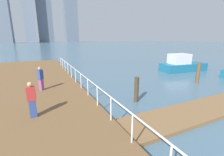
{
  "coord_description": "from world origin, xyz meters",
  "views": [
    {
      "loc": [
        -5.76,
        2.8,
        3.86
      ],
      "look_at": [
        -1.95,
        10.81,
        1.6
      ],
      "focal_mm": 25.19,
      "sensor_mm": 36.0,
      "label": 1
    }
  ],
  "objects": [
    {
      "name": "ground_plane",
      "position": [
        0.0,
        20.0,
        0.0
      ],
      "size": [
        300.0,
        300.0,
        0.0
      ],
      "primitive_type": "plane",
      "color": "slate"
    },
    {
      "name": "floating_dock",
      "position": [
        2.13,
        7.74,
        0.09
      ],
      "size": [
        11.26,
        2.0,
        0.18
      ],
      "primitive_type": "cube",
      "color": "olive",
      "rests_on": "ground_plane"
    },
    {
      "name": "boardwalk_railing",
      "position": [
        -3.15,
        9.22,
        1.24
      ],
      "size": [
        0.06,
        28.51,
        1.08
      ],
      "color": "white",
      "rests_on": "boardwalk"
    },
    {
      "name": "dock_piling_2",
      "position": [
        -0.46,
        10.43,
        0.79
      ],
      "size": [
        0.27,
        0.27,
        1.57
      ],
      "primitive_type": "cylinder",
      "color": "#473826",
      "rests_on": "ground_plane"
    },
    {
      "name": "dock_piling_3",
      "position": [
        6.73,
        11.61,
        0.91
      ],
      "size": [
        0.31,
        0.31,
        1.82
      ],
      "primitive_type": "cylinder",
      "color": "brown",
      "rests_on": "ground_plane"
    },
    {
      "name": "moored_boat_2",
      "position": [
        9.78,
        15.96,
        0.76
      ],
      "size": [
        5.72,
        2.59,
        2.07
      ],
      "color": "#1E6B8C",
      "rests_on": "ground_plane"
    },
    {
      "name": "pedestrian_1",
      "position": [
        -6.18,
        10.13,
        1.24
      ],
      "size": [
        0.36,
        0.22,
        1.64
      ],
      "color": "#334C99",
      "rests_on": "boardwalk"
    },
    {
      "name": "pedestrian_2",
      "position": [
        -5.71,
        14.09,
        1.23
      ],
      "size": [
        0.4,
        0.42,
        1.61
      ],
      "color": "#994C8C",
      "rests_on": "boardwalk"
    },
    {
      "name": "skyline_tower_3",
      "position": [
        24.7,
        152.15,
        31.42
      ],
      "size": [
        11.53,
        8.03,
        62.85
      ],
      "primitive_type": "cube",
      "rotation": [
        0.0,
        0.0,
        0.05
      ],
      "color": "slate",
      "rests_on": "ground_plane"
    }
  ]
}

